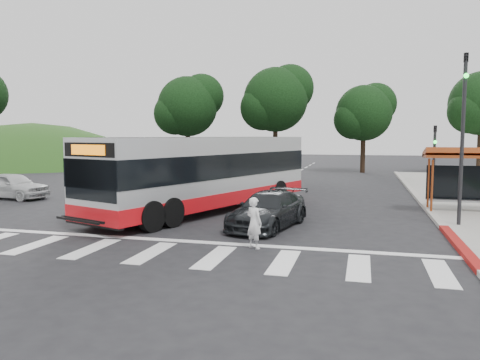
% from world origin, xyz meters
% --- Properties ---
extents(ground, '(140.00, 140.00, 0.00)m').
position_xyz_m(ground, '(0.00, 0.00, 0.00)').
color(ground, black).
rests_on(ground, ground).
extents(sidewalk_east, '(4.00, 40.00, 0.12)m').
position_xyz_m(sidewalk_east, '(11.00, 8.00, 0.06)').
color(sidewalk_east, gray).
rests_on(sidewalk_east, ground).
extents(curb_east, '(0.30, 40.00, 0.15)m').
position_xyz_m(curb_east, '(9.00, 8.00, 0.07)').
color(curb_east, '#9E9991').
rests_on(curb_east, ground).
extents(curb_east_red, '(0.32, 6.00, 0.15)m').
position_xyz_m(curb_east_red, '(9.00, -2.00, 0.08)').
color(curb_east_red, maroon).
rests_on(curb_east_red, ground).
extents(hillside_nw, '(44.00, 44.00, 10.00)m').
position_xyz_m(hillside_nw, '(-32.00, 30.00, 0.00)').
color(hillside_nw, '#244215').
rests_on(hillside_nw, ground).
extents(crosswalk_ladder, '(18.00, 2.60, 0.01)m').
position_xyz_m(crosswalk_ladder, '(0.00, -5.00, 0.01)').
color(crosswalk_ladder, silver).
rests_on(crosswalk_ladder, ground).
extents(bus_shelter, '(4.20, 1.60, 2.86)m').
position_xyz_m(bus_shelter, '(10.80, 5.10, 2.35)').
color(bus_shelter, '#923C18').
rests_on(bus_shelter, sidewalk_east).
extents(traffic_signal_ne_tall, '(0.18, 0.37, 6.50)m').
position_xyz_m(traffic_signal_ne_tall, '(9.60, 1.49, 3.88)').
color(traffic_signal_ne_tall, black).
rests_on(traffic_signal_ne_tall, ground).
extents(traffic_signal_ne_short, '(0.18, 0.37, 4.00)m').
position_xyz_m(traffic_signal_ne_short, '(9.60, 8.49, 2.48)').
color(traffic_signal_ne_short, black).
rests_on(traffic_signal_ne_short, ground).
extents(tree_north_a, '(6.60, 6.15, 10.17)m').
position_xyz_m(tree_north_a, '(-1.92, 26.07, 6.92)').
color(tree_north_a, black).
rests_on(tree_north_a, ground).
extents(tree_north_b, '(5.72, 5.33, 8.43)m').
position_xyz_m(tree_north_b, '(6.07, 28.06, 5.66)').
color(tree_north_b, black).
rests_on(tree_north_b, ground).
extents(tree_north_c, '(6.16, 5.74, 9.30)m').
position_xyz_m(tree_north_c, '(-9.92, 24.06, 6.29)').
color(tree_north_c, black).
rests_on(tree_north_c, ground).
extents(transit_bus, '(7.14, 13.38, 3.41)m').
position_xyz_m(transit_bus, '(-0.89, 2.96, 1.70)').
color(transit_bus, '#B9BCBE').
rests_on(transit_bus, ground).
extents(pedestrian, '(0.70, 0.64, 1.60)m').
position_xyz_m(pedestrian, '(2.84, -3.64, 0.80)').
color(pedestrian, white).
rests_on(pedestrian, ground).
extents(dark_sedan, '(2.81, 4.94, 1.35)m').
position_xyz_m(dark_sedan, '(2.61, -0.29, 0.68)').
color(dark_sedan, black).
rests_on(dark_sedan, ground).
extents(west_car_white, '(4.46, 2.22, 1.46)m').
position_xyz_m(west_car_white, '(-12.66, 4.06, 0.73)').
color(west_car_white, silver).
rests_on(west_car_white, ground).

